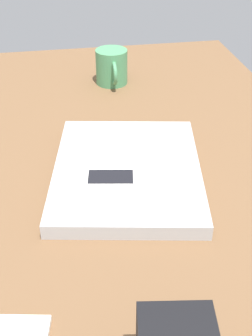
# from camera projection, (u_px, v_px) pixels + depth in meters

# --- Properties ---
(desk_surface) EXTENTS (1.20, 0.80, 0.03)m
(desk_surface) POSITION_uv_depth(u_px,v_px,m) (121.00, 163.00, 0.88)
(desk_surface) COLOR brown
(desk_surface) RESTS_ON ground
(laptop_closed) EXTENTS (0.36, 0.30, 0.02)m
(laptop_closed) POSITION_uv_depth(u_px,v_px,m) (126.00, 172.00, 0.80)
(laptop_closed) COLOR #B7BABC
(laptop_closed) RESTS_ON desk_surface
(cell_phone_on_laptop) EXTENTS (0.07, 0.12, 0.01)m
(cell_phone_on_laptop) POSITION_uv_depth(u_px,v_px,m) (111.00, 179.00, 0.76)
(cell_phone_on_laptop) COLOR silver
(cell_phone_on_laptop) RESTS_ON laptop_closed
(coffee_mug) EXTENTS (0.11, 0.08, 0.08)m
(coffee_mug) POSITION_uv_depth(u_px,v_px,m) (112.00, 67.00, 1.12)
(coffee_mug) COLOR #4C9360
(coffee_mug) RESTS_ON desk_surface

